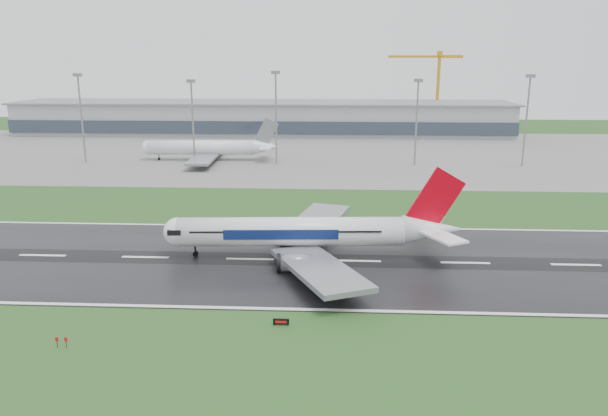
{
  "coord_description": "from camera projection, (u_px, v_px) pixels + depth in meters",
  "views": [
    {
      "loc": [
        35.43,
        -101.27,
        36.73
      ],
      "look_at": [
        29.56,
        12.0,
        7.0
      ],
      "focal_mm": 33.93,
      "sensor_mm": 36.0,
      "label": 1
    }
  ],
  "objects": [
    {
      "name": "parked_airliner",
      "position": [
        207.0,
        140.0,
        210.42
      ],
      "size": [
        53.15,
        49.73,
        15.08
      ],
      "primitive_type": null,
      "rotation": [
        0.0,
        0.0,
        0.04
      ],
      "color": "white",
      "rests_on": "apron"
    },
    {
      "name": "tower_crane",
      "position": [
        438.0,
        91.0,
        292.59
      ],
      "size": [
        39.32,
        14.32,
        40.35
      ],
      "primitive_type": null,
      "rotation": [
        0.0,
        0.0,
        0.31
      ],
      "color": "#BE8714",
      "rests_on": "ground"
    },
    {
      "name": "main_airliner",
      "position": [
        312.0,
        214.0,
        107.48
      ],
      "size": [
        59.03,
        56.55,
        16.47
      ],
      "primitive_type": null,
      "rotation": [
        0.0,
        0.0,
        0.06
      ],
      "color": "white",
      "rests_on": "runway"
    },
    {
      "name": "floodmast_4",
      "position": [
        416.0,
        125.0,
        198.68
      ],
      "size": [
        0.64,
        0.64,
        28.68
      ],
      "primitive_type": "cylinder",
      "color": "gray",
      "rests_on": "ground"
    },
    {
      "name": "apron",
      "position": [
        245.0,
        152.0,
        229.66
      ],
      "size": [
        400.0,
        130.0,
        0.08
      ],
      "primitive_type": "cube",
      "color": "slate",
      "rests_on": "ground"
    },
    {
      "name": "floodmast_2",
      "position": [
        193.0,
        124.0,
        202.65
      ],
      "size": [
        0.64,
        0.64,
        28.31
      ],
      "primitive_type": "cylinder",
      "color": "gray",
      "rests_on": "ground"
    },
    {
      "name": "runway_sign",
      "position": [
        281.0,
        322.0,
        81.17
      ],
      "size": [
        2.31,
        0.69,
        1.04
      ],
      "primitive_type": null,
      "rotation": [
        0.0,
        0.0,
        0.19
      ],
      "color": "black",
      "rests_on": "ground"
    },
    {
      "name": "floodmast_1",
      "position": [
        82.0,
        120.0,
        204.4
      ],
      "size": [
        0.64,
        0.64,
        30.35
      ],
      "primitive_type": "cylinder",
      "color": "gray",
      "rests_on": "ground"
    },
    {
      "name": "floodmast_3",
      "position": [
        276.0,
        120.0,
        200.79
      ],
      "size": [
        0.64,
        0.64,
        31.29
      ],
      "primitive_type": "cylinder",
      "color": "gray",
      "rests_on": "ground"
    },
    {
      "name": "runway",
      "position": [
        145.0,
        257.0,
        108.9
      ],
      "size": [
        400.0,
        45.0,
        0.1
      ],
      "primitive_type": "cube",
      "color": "black",
      "rests_on": "ground"
    },
    {
      "name": "ground",
      "position": [
        145.0,
        258.0,
        108.92
      ],
      "size": [
        520.0,
        520.0,
        0.0
      ],
      "primitive_type": "plane",
      "color": "#1F4619",
      "rests_on": "ground"
    },
    {
      "name": "floodmast_5",
      "position": [
        526.0,
        123.0,
        196.61
      ],
      "size": [
        0.64,
        0.64,
        30.22
      ],
      "primitive_type": "cylinder",
      "color": "gray",
      "rests_on": "ground"
    },
    {
      "name": "terminal",
      "position": [
        263.0,
        118.0,
        285.73
      ],
      "size": [
        240.0,
        36.0,
        15.0
      ],
      "primitive_type": "cube",
      "color": "gray",
      "rests_on": "ground"
    }
  ]
}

